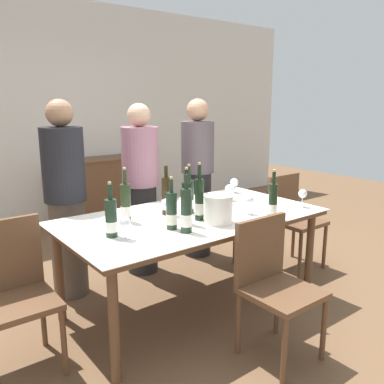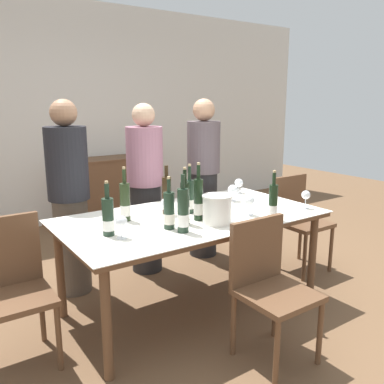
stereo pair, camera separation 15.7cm
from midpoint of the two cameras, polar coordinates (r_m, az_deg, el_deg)
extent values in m
plane|color=brown|center=(3.31, -1.41, -15.75)|extent=(12.00, 12.00, 0.00)
cube|color=silver|center=(5.49, -19.75, 10.15)|extent=(8.00, 0.10, 2.80)
cube|color=brown|center=(5.53, -13.11, 0.22)|extent=(1.17, 0.44, 0.82)
cube|color=brown|center=(5.45, -13.33, 4.55)|extent=(1.21, 0.46, 0.02)
cylinder|color=brown|center=(2.43, -12.79, -17.99)|extent=(0.06, 0.06, 0.70)
cylinder|color=brown|center=(3.46, 14.88, -8.56)|extent=(0.06, 0.06, 0.70)
cylinder|color=brown|center=(3.15, -19.53, -11.00)|extent=(0.06, 0.06, 0.70)
cylinder|color=brown|center=(4.00, 5.13, -5.23)|extent=(0.06, 0.06, 0.70)
cube|color=brown|center=(3.04, -1.48, -3.77)|extent=(1.92, 1.01, 0.04)
cube|color=white|center=(3.03, -1.48, -3.39)|extent=(1.95, 1.04, 0.01)
cylinder|color=white|center=(2.83, 2.15, -2.41)|extent=(0.20, 0.20, 0.20)
cylinder|color=white|center=(2.80, 2.17, -0.54)|extent=(0.21, 0.21, 0.01)
cylinder|color=black|center=(2.88, -0.53, -1.10)|extent=(0.07, 0.07, 0.30)
cylinder|color=white|center=(2.90, -0.53, -2.35)|extent=(0.07, 0.07, 0.08)
cylinder|color=black|center=(2.84, -0.54, 2.81)|extent=(0.03, 0.03, 0.10)
cylinder|color=tan|center=(2.83, -0.54, 4.00)|extent=(0.02, 0.02, 0.02)
cylinder|color=#332314|center=(3.03, -5.10, -0.57)|extent=(0.07, 0.07, 0.28)
cylinder|color=white|center=(3.05, -5.08, -1.71)|extent=(0.07, 0.07, 0.08)
cylinder|color=#332314|center=(3.00, -5.17, 2.88)|extent=(0.03, 0.03, 0.09)
cylinder|color=#1E3323|center=(2.62, -2.53, -2.66)|extent=(0.07, 0.07, 0.29)
cylinder|color=white|center=(2.64, -2.51, -3.99)|extent=(0.07, 0.07, 0.08)
cylinder|color=#1E3323|center=(2.57, -2.57, 1.44)|extent=(0.03, 0.03, 0.09)
cylinder|color=#28381E|center=(2.90, -10.84, -1.54)|extent=(0.07, 0.07, 0.27)
cylinder|color=white|center=(2.91, -10.79, -2.68)|extent=(0.07, 0.07, 0.08)
cylinder|color=#28381E|center=(2.86, -11.00, 2.08)|extent=(0.03, 0.03, 0.10)
cylinder|color=tan|center=(2.85, -11.05, 3.24)|extent=(0.02, 0.02, 0.02)
cylinder|color=#1E3323|center=(3.07, -1.89, -0.67)|extent=(0.08, 0.08, 0.25)
cylinder|color=white|center=(3.09, -1.88, -1.67)|extent=(0.08, 0.08, 0.07)
cylinder|color=#1E3323|center=(3.04, -1.91, 2.63)|extent=(0.02, 0.02, 0.11)
cylinder|color=tan|center=(3.03, -1.92, 3.78)|extent=(0.02, 0.02, 0.02)
cylinder|color=#1E3323|center=(2.69, -4.55, -2.68)|extent=(0.07, 0.07, 0.25)
cylinder|color=silver|center=(2.71, -4.53, -3.80)|extent=(0.07, 0.07, 0.07)
cylinder|color=#1E3323|center=(2.65, -4.61, 0.84)|extent=(0.02, 0.02, 0.09)
cylinder|color=tan|center=(2.64, -4.63, 1.97)|extent=(0.02, 0.02, 0.02)
cylinder|color=black|center=(2.79, -2.38, -1.64)|extent=(0.06, 0.06, 0.29)
cylinder|color=white|center=(2.81, -2.37, -2.90)|extent=(0.07, 0.07, 0.08)
cylinder|color=black|center=(2.75, -2.42, 2.22)|extent=(0.03, 0.03, 0.09)
cylinder|color=tan|center=(2.74, -2.43, 3.32)|extent=(0.02, 0.02, 0.02)
cylinder|color=#1E3323|center=(2.60, -12.99, -3.62)|extent=(0.07, 0.07, 0.24)
cylinder|color=white|center=(2.62, -12.93, -4.74)|extent=(0.08, 0.08, 0.07)
cylinder|color=#1E3323|center=(2.56, -13.17, -0.01)|extent=(0.03, 0.03, 0.10)
cylinder|color=tan|center=(2.55, -13.24, 1.21)|extent=(0.02, 0.02, 0.02)
cylinder|color=black|center=(2.97, 9.81, -1.31)|extent=(0.06, 0.06, 0.25)
cylinder|color=white|center=(2.98, 9.77, -2.35)|extent=(0.06, 0.06, 0.07)
cylinder|color=black|center=(2.93, 9.94, 1.95)|extent=(0.03, 0.03, 0.09)
cylinder|color=tan|center=(2.92, 9.98, 2.96)|extent=(0.02, 0.02, 0.02)
cylinder|color=white|center=(3.37, 13.89, -2.00)|extent=(0.06, 0.06, 0.00)
cylinder|color=white|center=(3.36, 13.93, -1.29)|extent=(0.01, 0.01, 0.08)
sphere|color=white|center=(3.34, 13.99, -0.21)|extent=(0.07, 0.07, 0.07)
cylinder|color=white|center=(3.79, 4.73, -0.05)|extent=(0.07, 0.07, 0.00)
cylinder|color=white|center=(3.78, 4.74, 0.45)|extent=(0.01, 0.01, 0.06)
sphere|color=white|center=(3.77, 4.75, 1.33)|extent=(0.08, 0.08, 0.08)
cylinder|color=white|center=(2.57, -11.01, -6.52)|extent=(0.07, 0.07, 0.00)
cylinder|color=white|center=(2.55, -11.05, -5.64)|extent=(0.01, 0.01, 0.08)
sphere|color=white|center=(2.53, -11.11, -4.24)|extent=(0.07, 0.07, 0.07)
cylinder|color=white|center=(3.08, 6.46, -3.07)|extent=(0.07, 0.07, 0.00)
cylinder|color=white|center=(3.07, 6.48, -2.34)|extent=(0.01, 0.01, 0.08)
sphere|color=white|center=(3.06, 6.51, -1.14)|extent=(0.08, 0.08, 0.08)
cylinder|color=white|center=(2.95, -5.11, -3.75)|extent=(0.07, 0.07, 0.00)
cylinder|color=white|center=(2.94, -5.13, -2.93)|extent=(0.01, 0.01, 0.08)
sphere|color=white|center=(2.92, -5.16, -1.65)|extent=(0.08, 0.08, 0.08)
cylinder|color=white|center=(3.49, 4.00, -1.16)|extent=(0.06, 0.06, 0.00)
cylinder|color=white|center=(3.48, 4.01, -0.62)|extent=(0.01, 0.01, 0.06)
sphere|color=white|center=(3.46, 4.03, 0.37)|extent=(0.09, 0.09, 0.09)
cylinder|color=brown|center=(2.48, 10.95, -21.12)|extent=(0.03, 0.03, 0.42)
cylinder|color=brown|center=(2.73, 16.38, -18.00)|extent=(0.03, 0.03, 0.42)
cylinder|color=brown|center=(2.70, 4.77, -17.90)|extent=(0.03, 0.03, 0.42)
cylinder|color=brown|center=(2.93, 10.33, -15.42)|extent=(0.03, 0.03, 0.42)
cube|color=brown|center=(2.59, 10.82, -13.74)|extent=(0.42, 0.42, 0.04)
cube|color=brown|center=(2.62, 7.87, -7.94)|extent=(0.42, 0.04, 0.42)
cylinder|color=brown|center=(3.79, 13.77, -8.68)|extent=(0.03, 0.03, 0.44)
cylinder|color=brown|center=(4.07, 17.06, -7.36)|extent=(0.03, 0.03, 0.44)
cylinder|color=brown|center=(4.02, 9.63, -7.26)|extent=(0.03, 0.03, 0.44)
cylinder|color=brown|center=(4.28, 13.02, -6.13)|extent=(0.03, 0.03, 0.44)
cube|color=brown|center=(3.96, 13.55, -4.11)|extent=(0.42, 0.42, 0.04)
cube|color=brown|center=(4.02, 11.59, -0.49)|extent=(0.42, 0.04, 0.41)
cylinder|color=brown|center=(2.64, -19.27, -19.32)|extent=(0.03, 0.03, 0.42)
cylinder|color=brown|center=(2.95, -21.67, -15.90)|extent=(0.03, 0.03, 0.42)
cube|color=brown|center=(2.65, -24.86, -14.07)|extent=(0.42, 0.42, 0.04)
cube|color=brown|center=(2.74, -26.26, -7.94)|extent=(0.42, 0.04, 0.44)
cylinder|color=#51473D|center=(3.52, -18.12, -7.48)|extent=(0.28, 0.28, 0.80)
cylinder|color=black|center=(3.35, -18.93, 3.68)|extent=(0.33, 0.33, 0.58)
sphere|color=#A37556|center=(3.32, -19.43, 10.43)|extent=(0.21, 0.21, 0.21)
cylinder|color=#262628|center=(3.83, -8.20, -5.12)|extent=(0.28, 0.28, 0.83)
cylinder|color=#9E667A|center=(3.68, -8.53, 4.95)|extent=(0.33, 0.33, 0.53)
sphere|color=#DBAD89|center=(3.65, -8.72, 10.64)|extent=(0.21, 0.21, 0.21)
cylinder|color=#262628|center=(4.20, -0.32, -3.07)|extent=(0.28, 0.28, 0.87)
cylinder|color=#594C51|center=(4.06, -0.33, 6.33)|extent=(0.33, 0.33, 0.51)
sphere|color=tan|center=(4.04, -0.33, 11.45)|extent=(0.22, 0.22, 0.22)
camera|label=1|loc=(0.08, -91.50, -0.34)|focal=38.00mm
camera|label=2|loc=(0.08, 88.50, 0.34)|focal=38.00mm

